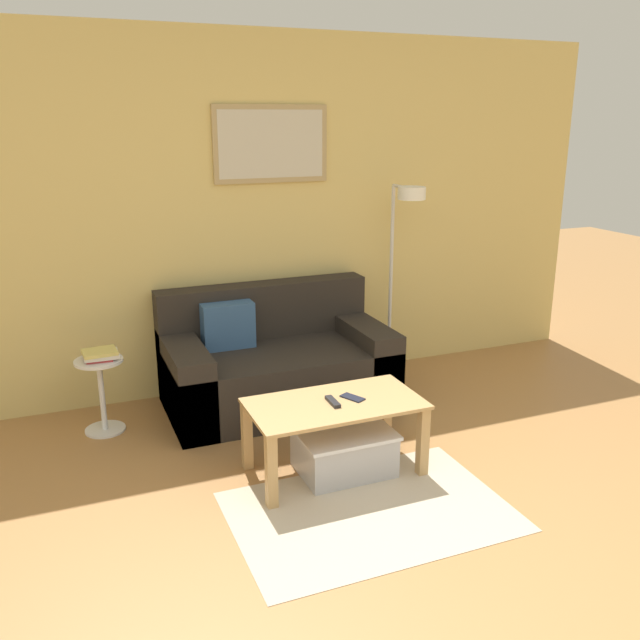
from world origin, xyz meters
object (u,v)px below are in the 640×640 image
Objects in this scene: coffee_table at (334,416)px; book_stack at (100,354)px; storage_bin at (344,451)px; side_table at (101,389)px; remote_control at (333,402)px; floor_lamp at (403,239)px; couch at (276,365)px; cell_phone at (352,398)px.

book_stack is (-1.16, 1.04, 0.18)m from coffee_table.
side_table is (-1.23, 1.07, 0.16)m from storage_bin.
coffee_table is 0.09m from remote_control.
floor_lamp reaches higher than storage_bin.
remote_control is at bearing -90.98° from couch.
book_stack reaches higher than storage_bin.
coffee_table is 1.98× the size of side_table.
storage_bin is at bearing -25.35° from coffee_table.
remote_control reaches higher than cell_phone.
remote_control is 1.07× the size of cell_phone.
couch is at bearing 0.49° from book_stack.
floor_lamp reaches higher than book_stack.
floor_lamp is 1.70m from remote_control.
couch is at bearing 90.47° from remote_control.
book_stack is at bearing -177.40° from floor_lamp.
book_stack is 1.56m from remote_control.
couch is 1.06m from cell_phone.
coffee_table is 1.57m from book_stack.
storage_bin is at bearing -130.42° from floor_lamp.
side_table is 3.53× the size of cell_phone.
side_table is at bearing 114.86° from cell_phone.
storage_bin is at bearing -11.24° from remote_control.
remote_control is at bearing -143.95° from coffee_table.
floor_lamp is 9.95× the size of remote_control.
couch reaches higher than side_table.
remote_control reaches higher than storage_bin.
couch is 1.08m from remote_control.
cell_phone reaches higher than storage_bin.
side_table reaches higher than storage_bin.
remote_control is (-1.06, -1.16, -0.66)m from floor_lamp.
coffee_table is at bearing -132.46° from floor_lamp.
cell_phone is at bearing -38.60° from side_table.
book_stack reaches higher than remote_control.
side_table reaches higher than cell_phone.
book_stack is (-1.21, 1.07, 0.40)m from storage_bin.
floor_lamp is 1.61m from cell_phone.
book_stack is at bearing -179.51° from couch.
storage_bin is at bearing -177.47° from cell_phone.
coffee_table is at bearing 154.65° from storage_bin.
floor_lamp is 6.67× the size of book_stack.
couch reaches higher than remote_control.
storage_bin is 0.36× the size of floor_lamp.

